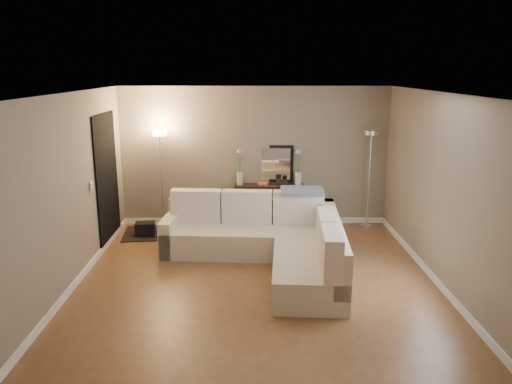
{
  "coord_description": "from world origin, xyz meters",
  "views": [
    {
      "loc": [
        -0.1,
        -6.48,
        2.9
      ],
      "look_at": [
        0.0,
        0.8,
        1.1
      ],
      "focal_mm": 35.0,
      "sensor_mm": 36.0,
      "label": 1
    }
  ],
  "objects_px": {
    "console_table": "(265,203)",
    "floor_lamp_unlit": "(370,160)",
    "floor_lamp_lit": "(161,160)",
    "sectional_sofa": "(271,240)"
  },
  "relations": [
    {
      "from": "console_table",
      "to": "floor_lamp_lit",
      "type": "xyz_separation_m",
      "value": [
        -1.9,
        -0.11,
        0.84
      ]
    },
    {
      "from": "floor_lamp_lit",
      "to": "floor_lamp_unlit",
      "type": "height_order",
      "value": "floor_lamp_unlit"
    },
    {
      "from": "sectional_sofa",
      "to": "console_table",
      "type": "xyz_separation_m",
      "value": [
        -0.03,
        1.86,
        0.09
      ]
    },
    {
      "from": "sectional_sofa",
      "to": "console_table",
      "type": "height_order",
      "value": "sectional_sofa"
    },
    {
      "from": "console_table",
      "to": "floor_lamp_unlit",
      "type": "height_order",
      "value": "floor_lamp_unlit"
    },
    {
      "from": "sectional_sofa",
      "to": "console_table",
      "type": "distance_m",
      "value": 1.86
    },
    {
      "from": "sectional_sofa",
      "to": "floor_lamp_lit",
      "type": "relative_size",
      "value": 1.56
    },
    {
      "from": "console_table",
      "to": "floor_lamp_unlit",
      "type": "distance_m",
      "value": 2.1
    },
    {
      "from": "floor_lamp_lit",
      "to": "floor_lamp_unlit",
      "type": "xyz_separation_m",
      "value": [
        3.81,
        -0.03,
        0.01
      ]
    },
    {
      "from": "sectional_sofa",
      "to": "floor_lamp_unlit",
      "type": "distance_m",
      "value": 2.71
    }
  ]
}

